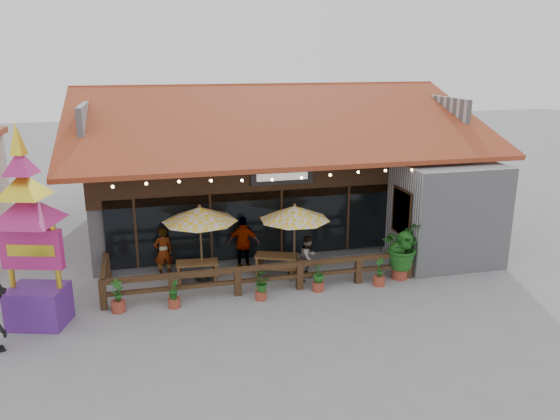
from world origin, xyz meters
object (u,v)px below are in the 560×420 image
object	(u,v)px
picnic_table_left	(197,268)
picnic_table_right	(276,261)
umbrella_right	(295,213)
thai_sign_tower	(27,215)
umbrella_left	(200,215)
tropical_plant	(401,247)

from	to	relation	value
picnic_table_left	picnic_table_right	bearing A→B (deg)	-1.43
umbrella_right	thai_sign_tower	size ratio (longest dim) A/B	0.50
umbrella_left	picnic_table_left	size ratio (longest dim) A/B	1.93
picnic_table_right	picnic_table_left	bearing A→B (deg)	178.57
tropical_plant	picnic_table_right	bearing A→B (deg)	160.77
umbrella_left	picnic_table_right	size ratio (longest dim) A/B	1.58
umbrella_right	picnic_table_right	bearing A→B (deg)	155.39
picnic_table_left	thai_sign_tower	size ratio (longest dim) A/B	0.24
picnic_table_left	picnic_table_right	xyz separation A→B (m)	(2.68, -0.07, 0.02)
picnic_table_right	umbrella_left	bearing A→B (deg)	178.53
umbrella_left	thai_sign_tower	xyz separation A→B (m)	(-4.70, -2.00, 0.90)
picnic_table_left	tropical_plant	xyz separation A→B (m)	(6.60, -1.44, 0.67)
umbrella_left	tropical_plant	xyz separation A→B (m)	(6.44, -1.43, -1.17)
picnic_table_right	tropical_plant	distance (m)	4.21
umbrella_right	thai_sign_tower	world-z (taller)	thai_sign_tower
picnic_table_right	thai_sign_tower	distance (m)	7.96
picnic_table_right	tropical_plant	world-z (taller)	tropical_plant
umbrella_left	picnic_table_right	xyz separation A→B (m)	(2.52, -0.06, -1.82)
umbrella_left	tropical_plant	size ratio (longest dim) A/B	1.46
picnic_table_left	tropical_plant	bearing A→B (deg)	-12.27
picnic_table_right	thai_sign_tower	xyz separation A→B (m)	(-7.22, -1.94, 2.72)
umbrella_right	umbrella_left	bearing A→B (deg)	174.04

